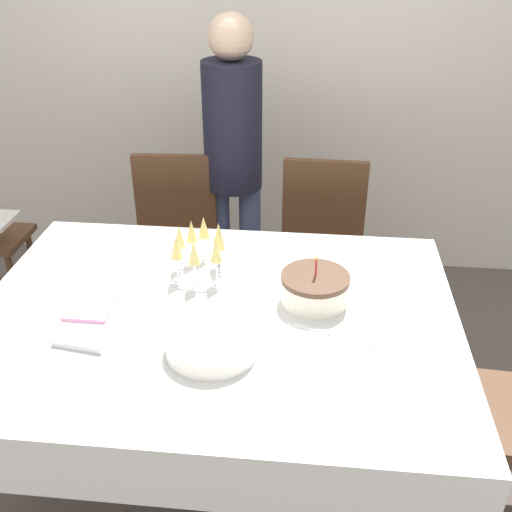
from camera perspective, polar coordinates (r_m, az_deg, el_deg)
The scene contains 12 objects.
ground_plane at distance 2.53m, azimuth -3.28°, elevation -19.96°, with size 12.00×12.00×0.00m, color #564C47.
wall_back at distance 3.44m, azimuth 0.81°, elevation 20.06°, with size 8.00×0.05×2.70m.
dining_table at distance 2.06m, azimuth -3.82°, elevation -7.68°, with size 1.61×1.20×0.78m.
dining_chair_far_left at distance 2.98m, azimuth -7.73°, elevation 1.02°, with size 0.45×0.45×0.94m.
dining_chair_far_right at distance 2.90m, azimuth 6.20°, elevation 0.32°, with size 0.43×0.43×0.94m.
birthday_cake at distance 2.04m, azimuth 5.62°, elevation -3.06°, with size 0.23×0.23×0.17m.
champagne_tray at distance 2.18m, azimuth -5.29°, elevation 0.64°, with size 0.29×0.29×0.18m.
plate_stack_main at distance 1.82m, azimuth -4.21°, elevation -8.34°, with size 0.28×0.28×0.06m.
cake_knife at distance 1.91m, azimuth 7.36°, elevation -7.42°, with size 0.29×0.11×0.00m.
fork_pile at distance 1.93m, azimuth -16.37°, elevation -7.87°, with size 0.18×0.08×0.02m.
napkin_pile at distance 2.08m, azimuth -15.48°, elevation -4.78°, with size 0.15×0.15×0.01m.
person_standing at distance 2.93m, azimuth -2.20°, elevation 9.97°, with size 0.28×0.28×1.57m.
Camera 1 is at (0.30, -1.61, 1.93)m, focal length 42.00 mm.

